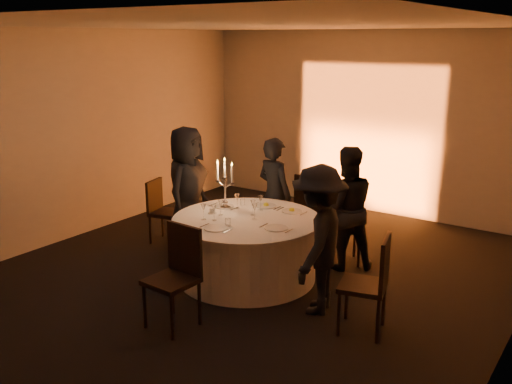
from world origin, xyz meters
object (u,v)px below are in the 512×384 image
Objects in this scene: banquet_table at (247,248)px; chair_right at (372,279)px; guest_left at (187,190)px; guest_right at (318,240)px; chair_front at (177,270)px; guest_back_left at (274,195)px; guest_back_right at (346,208)px; chair_back_right at (344,224)px; candelabra at (225,191)px; chair_back_left at (312,204)px; chair_left at (161,207)px; coffee_cup at (212,211)px.

chair_right reaches higher than banquet_table.
guest_right is at bearing -119.57° from guest_left.
chair_front is at bearing -156.99° from guest_left.
guest_back_left is 1.09m from guest_back_right.
guest_left is (-2.02, -0.73, 0.31)m from chair_back_right.
guest_back_right is 2.39× the size of candelabra.
guest_back_left is at bearing -147.30° from guest_right.
chair_back_left is at bearing -152.31° from chair_right.
guest_right is at bearing -115.76° from chair_left.
chair_right is at bearing 84.14° from guest_back_right.
chair_left reaches higher than coffee_cup.
chair_right is at bearing -118.76° from guest_left.
chair_back_left is 0.62× the size of guest_right.
chair_back_right is at bearing -102.34° from guest_back_right.
chair_left is 1.42m from coffee_cup.
coffee_cup is at bearing 116.71° from chair_front.
guest_left reaches higher than chair_back_left.
candelabra reaches higher than banquet_table.
chair_right is 3.13m from guest_left.
chair_back_left is (0.04, 1.56, 0.18)m from banquet_table.
chair_back_right is at bearing -163.46° from guest_back_left.
chair_left is at bearing 36.47° from guest_back_left.
banquet_table is 1.76× the size of chair_right.
guest_left is 15.76× the size of coffee_cup.
coffee_cup is at bearing -89.95° from candelabra.
guest_right is (0.34, -1.34, 0.25)m from chair_back_right.
guest_right is (2.35, -0.61, -0.06)m from guest_left.
chair_left is 2.99m from guest_right.
chair_left is 0.57× the size of guest_back_right.
guest_back_right is 1.29m from guest_right.
guest_right is at bearing -7.17° from coffee_cup.
guest_back_right is at bearing 178.93° from guest_right.
chair_right is at bearing -14.69° from candelabra.
coffee_cup is (-0.46, -0.08, 0.42)m from banquet_table.
chair_back_left is at bearing -104.00° from guest_back_left.
chair_back_left is 0.99× the size of chair_right.
guest_back_left is 1.11m from coffee_cup.
guest_left reaches higher than chair_front.
chair_front reaches higher than chair_right.
chair_right is at bearing 130.53° from chair_back_left.
guest_left reaches higher than chair_back_right.
chair_back_left is at bearing -76.59° from guest_back_right.
chair_back_right reaches higher than coffee_cup.
chair_left is 2.69m from guest_back_right.
banquet_table is 2.71× the size of candelabra.
chair_back_right is at bearing -87.97° from chair_left.
guest_back_left is at bearing 78.94° from coffee_cup.
chair_right is 0.63× the size of guest_right.
chair_back_right is 0.62× the size of guest_back_left.
candelabra is at bearing 90.05° from coffee_cup.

